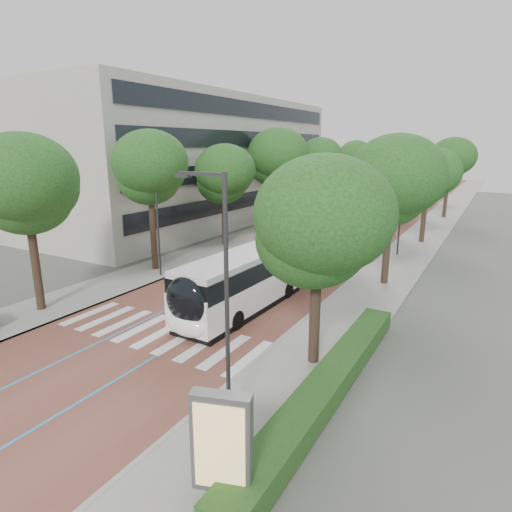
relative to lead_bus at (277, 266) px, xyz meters
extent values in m
plane|color=#51544C|center=(-2.21, -9.37, -1.63)|extent=(160.00, 160.00, 0.00)
cube|color=brown|center=(-2.21, 30.63, -1.62)|extent=(11.00, 140.00, 0.02)
cube|color=gray|center=(-9.71, 30.63, -1.57)|extent=(4.00, 140.00, 0.12)
cube|color=gray|center=(5.29, 30.63, -1.57)|extent=(4.00, 140.00, 0.12)
cube|color=gray|center=(-7.81, 30.63, -1.57)|extent=(0.20, 140.00, 0.14)
cube|color=gray|center=(3.39, 30.63, -1.57)|extent=(0.20, 140.00, 0.14)
cube|color=silver|center=(-7.01, -8.37, -1.60)|extent=(0.55, 3.60, 0.01)
cube|color=silver|center=(-5.76, -8.37, -1.60)|extent=(0.55, 3.60, 0.01)
cube|color=silver|center=(-4.51, -8.37, -1.60)|extent=(0.55, 3.60, 0.01)
cube|color=silver|center=(-3.26, -8.37, -1.60)|extent=(0.55, 3.60, 0.01)
cube|color=silver|center=(-2.01, -8.37, -1.60)|extent=(0.55, 3.60, 0.01)
cube|color=silver|center=(-0.76, -8.37, -1.60)|extent=(0.55, 3.60, 0.01)
cube|color=silver|center=(0.49, -8.37, -1.60)|extent=(0.55, 3.60, 0.01)
cube|color=silver|center=(1.74, -8.37, -1.60)|extent=(0.55, 3.60, 0.01)
cube|color=silver|center=(2.99, -8.37, -1.60)|extent=(0.55, 3.60, 0.01)
cube|color=#298DCD|center=(-3.81, 30.63, -1.60)|extent=(0.12, 126.00, 0.01)
cube|color=#298DCD|center=(-0.61, 30.63, -1.60)|extent=(0.12, 126.00, 0.01)
cube|color=#B8B6AB|center=(-21.71, 18.63, 5.37)|extent=(18.00, 40.00, 14.00)
cube|color=black|center=(-12.66, 18.63, 1.37)|extent=(0.12, 38.00, 1.60)
cube|color=black|center=(-12.66, 18.63, 4.57)|extent=(0.12, 38.00, 1.60)
cube|color=black|center=(-12.66, 18.63, 7.77)|extent=(0.12, 38.00, 1.60)
cube|color=black|center=(-12.66, 18.63, 10.77)|extent=(0.12, 38.00, 1.60)
cube|color=#173E15|center=(6.89, -9.37, -1.11)|extent=(1.20, 14.00, 0.80)
cylinder|color=#323235|center=(4.59, -12.37, 2.49)|extent=(0.14, 0.14, 8.00)
cube|color=#323235|center=(3.79, -12.37, 6.39)|extent=(1.70, 0.12, 0.12)
cube|color=#323235|center=(3.09, -12.37, 6.31)|extent=(0.50, 0.20, 0.10)
cylinder|color=#323235|center=(4.59, 12.63, 2.49)|extent=(0.14, 0.14, 8.00)
cube|color=#323235|center=(3.79, 12.63, 6.39)|extent=(1.70, 0.12, 0.12)
cube|color=#323235|center=(3.09, 12.63, 6.31)|extent=(0.50, 0.20, 0.10)
cylinder|color=#323235|center=(-8.31, -1.37, 2.49)|extent=(0.14, 0.14, 8.00)
cylinder|color=black|center=(-9.71, -9.37, 0.73)|extent=(0.44, 0.44, 4.71)
ellipsoid|color=#174014|center=(-9.71, -9.37, 5.01)|extent=(5.31, 5.31, 4.51)
cylinder|color=black|center=(-9.71, -0.37, 0.89)|extent=(0.44, 0.44, 5.03)
ellipsoid|color=#174014|center=(-9.71, -0.37, 5.45)|extent=(5.16, 5.16, 4.39)
cylinder|color=black|center=(-9.71, 8.63, 0.54)|extent=(0.44, 0.44, 4.34)
ellipsoid|color=#174014|center=(-9.71, 8.63, 4.49)|extent=(5.23, 5.23, 4.45)
cylinder|color=black|center=(-9.71, 18.63, 0.95)|extent=(0.44, 0.44, 5.15)
ellipsoid|color=#174014|center=(-9.71, 18.63, 5.63)|extent=(6.46, 6.46, 5.49)
cylinder|color=black|center=(-9.71, 30.63, 0.78)|extent=(0.44, 0.44, 4.82)
ellipsoid|color=#174014|center=(-9.71, 30.63, 5.16)|extent=(5.60, 5.60, 4.76)
cylinder|color=black|center=(-9.71, 45.63, 0.72)|extent=(0.44, 0.44, 4.70)
ellipsoid|color=#174014|center=(-9.71, 45.63, 4.99)|extent=(5.40, 5.40, 4.59)
cylinder|color=black|center=(5.49, -7.37, 0.40)|extent=(0.44, 0.44, 4.06)
ellipsoid|color=#174014|center=(5.49, -7.37, 4.09)|extent=(5.33, 5.33, 4.53)
cylinder|color=black|center=(5.49, 4.63, 0.65)|extent=(0.44, 0.44, 4.56)
ellipsoid|color=#174014|center=(5.49, 4.63, 4.80)|extent=(5.90, 5.90, 5.02)
cylinder|color=black|center=(5.49, 18.63, 0.46)|extent=(0.44, 0.44, 4.18)
ellipsoid|color=#174014|center=(5.49, 18.63, 4.26)|extent=(5.16, 5.16, 4.38)
cylinder|color=black|center=(5.49, 34.63, 0.81)|extent=(0.44, 0.44, 4.87)
ellipsoid|color=#174014|center=(5.49, 34.63, 5.23)|extent=(5.36, 5.36, 4.56)
cylinder|color=black|center=(0.05, 1.30, 0.15)|extent=(2.33, 0.98, 2.30)
cube|color=white|center=(-0.14, -3.83, -0.37)|extent=(2.84, 9.44, 1.82)
cube|color=black|center=(-0.14, -3.83, 0.77)|extent=(2.87, 9.26, 0.97)
cube|color=silver|center=(-0.14, -3.83, 1.42)|extent=(2.78, 9.26, 0.31)
cube|color=black|center=(-0.14, -3.83, -1.45)|extent=(2.78, 9.07, 0.35)
cube|color=white|center=(0.20, 5.62, -0.37)|extent=(2.78, 7.83, 1.82)
cube|color=black|center=(0.20, 5.62, 0.77)|extent=(2.81, 7.67, 0.97)
cube|color=silver|center=(0.20, 5.62, 1.42)|extent=(2.72, 7.67, 0.31)
cube|color=black|center=(0.20, 5.62, -1.45)|extent=(2.72, 7.51, 0.35)
ellipsoid|color=black|center=(-0.30, -8.35, 0.38)|extent=(2.39, 1.18, 2.28)
ellipsoid|color=white|center=(-0.31, -8.40, -0.76)|extent=(2.38, 1.08, 1.14)
cylinder|color=black|center=(-1.35, -6.07, -1.13)|extent=(0.34, 1.01, 1.00)
cylinder|color=black|center=(0.91, -6.15, -1.13)|extent=(0.34, 1.01, 1.00)
cylinder|color=black|center=(-0.86, 7.33, -1.13)|extent=(0.34, 1.01, 1.00)
cylinder|color=black|center=(1.39, 7.24, -1.13)|extent=(0.34, 1.01, 1.00)
cylinder|color=black|center=(-1.16, -0.71, -1.13)|extent=(0.34, 1.01, 1.00)
cylinder|color=black|center=(1.10, -0.79, -1.13)|extent=(0.34, 1.01, 1.00)
cube|color=white|center=(-0.12, 16.73, -0.37)|extent=(2.69, 12.04, 1.82)
cube|color=black|center=(-0.12, 16.73, 0.77)|extent=(2.73, 11.80, 0.97)
cube|color=silver|center=(-0.12, 16.73, 1.42)|extent=(2.64, 11.80, 0.31)
cube|color=black|center=(-0.12, 16.73, -1.45)|extent=(2.64, 11.56, 0.35)
ellipsoid|color=black|center=(-0.21, 10.88, 0.38)|extent=(2.37, 1.14, 2.28)
ellipsoid|color=white|center=(-0.21, 10.83, -0.76)|extent=(2.37, 1.04, 1.14)
cylinder|color=black|center=(-1.30, 13.15, -1.13)|extent=(0.32, 1.00, 1.00)
cylinder|color=black|center=(0.96, 13.11, -1.13)|extent=(0.32, 1.00, 1.00)
cylinder|color=black|center=(-1.18, 20.54, -1.13)|extent=(0.32, 1.00, 1.00)
cylinder|color=black|center=(1.08, 20.51, -1.13)|extent=(0.32, 1.00, 1.00)
cube|color=white|center=(-0.29, 29.45, -0.37)|extent=(2.90, 12.08, 1.82)
cube|color=black|center=(-0.29, 29.45, 0.77)|extent=(2.93, 11.84, 0.97)
cube|color=silver|center=(-0.29, 29.45, 1.42)|extent=(2.84, 11.83, 0.31)
cube|color=black|center=(-0.29, 29.45, -1.45)|extent=(2.83, 11.59, 0.35)
ellipsoid|color=black|center=(-0.09, 23.60, 0.38)|extent=(2.39, 1.18, 2.28)
ellipsoid|color=white|center=(-0.09, 23.55, -0.76)|extent=(2.38, 1.08, 1.14)
cylinder|color=black|center=(-1.30, 25.81, -1.13)|extent=(0.33, 1.01, 1.00)
cylinder|color=black|center=(0.96, 25.89, -1.13)|extent=(0.33, 1.01, 1.00)
cylinder|color=black|center=(-1.54, 33.21, -1.13)|extent=(0.33, 1.01, 1.00)
cylinder|color=black|center=(0.72, 33.28, -1.13)|extent=(0.33, 1.01, 1.00)
cube|color=white|center=(-0.67, 42.89, -0.37)|extent=(3.23, 12.13, 1.82)
cube|color=black|center=(-0.67, 42.89, 0.77)|extent=(3.25, 11.89, 0.97)
cube|color=silver|center=(-0.67, 42.89, 1.42)|extent=(3.16, 11.89, 0.31)
cube|color=black|center=(-0.67, 42.89, -1.45)|extent=(3.15, 11.65, 0.35)
ellipsoid|color=black|center=(-0.32, 37.05, 0.38)|extent=(2.41, 1.24, 2.28)
ellipsoid|color=white|center=(-0.31, 37.00, -0.76)|extent=(2.41, 1.14, 1.14)
cylinder|color=black|center=(-1.58, 39.23, -1.13)|extent=(0.36, 1.02, 1.00)
cylinder|color=black|center=(0.67, 39.37, -1.13)|extent=(0.36, 1.02, 1.00)
cylinder|color=black|center=(-2.03, 46.62, -1.13)|extent=(0.36, 1.02, 1.00)
cylinder|color=black|center=(0.22, 46.76, -1.13)|extent=(0.36, 1.02, 1.00)
cube|color=#59595B|center=(6.34, -15.29, -1.28)|extent=(0.83, 0.76, 0.46)
cube|color=#59595B|center=(6.34, -15.29, 0.26)|extent=(1.54, 0.84, 2.63)
cube|color=tan|center=(6.41, -15.50, 0.26)|extent=(1.20, 0.41, 2.29)
camera|label=1|loc=(11.47, -22.54, 7.23)|focal=30.00mm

